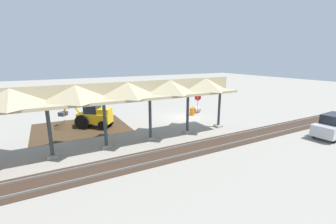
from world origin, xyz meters
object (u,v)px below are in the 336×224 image
Objects in this scene: stop_sign at (198,100)px; distant_parked_car at (334,126)px; traffic_barrel at (192,112)px; concrete_pipe at (196,110)px; backhoe at (93,115)px.

stop_sign is 13.33m from distant_parked_car.
distant_parked_car reaches higher than traffic_barrel.
distant_parked_car is (-5.07, 12.88, 0.59)m from concrete_pipe.
backhoe is 12.39m from concrete_pipe.
backhoe is 4.41× the size of concrete_pipe.
stop_sign reaches higher than traffic_barrel.
stop_sign is at bearing 178.01° from backhoe.
stop_sign reaches higher than distant_parked_car.
backhoe is at bearing -2.88° from traffic_barrel.
distant_parked_car is 4.79× the size of traffic_barrel.
backhoe reaches higher than stop_sign.
backhoe is (12.04, -0.42, -0.49)m from stop_sign.
stop_sign is 0.50× the size of backhoe.
traffic_barrel reaches higher than concrete_pipe.
traffic_barrel is at bearing 35.48° from concrete_pipe.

